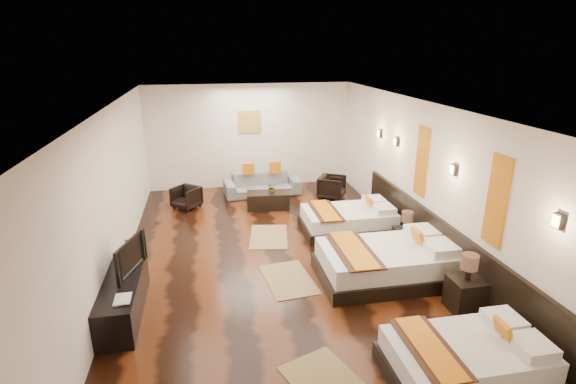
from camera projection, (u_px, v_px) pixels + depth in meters
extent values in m
cube|color=black|center=(280.00, 264.00, 7.87)|extent=(5.50, 9.50, 0.01)
cube|color=white|center=(279.00, 108.00, 6.98)|extent=(5.50, 9.50, 0.01)
cube|color=silver|center=(250.00, 136.00, 11.85)|extent=(5.50, 0.01, 2.80)
cube|color=silver|center=(109.00, 201.00, 6.94)|extent=(0.01, 9.50, 2.80)
cube|color=silver|center=(429.00, 182.00, 7.91)|extent=(0.01, 9.50, 2.80)
cube|color=black|center=(444.00, 248.00, 7.46)|extent=(0.08, 6.60, 0.90)
cube|color=black|center=(464.00, 369.00, 5.19)|extent=(1.85, 1.15, 0.19)
cube|color=white|center=(466.00, 353.00, 5.11)|extent=(1.77, 1.06, 0.26)
cube|color=orange|center=(503.00, 331.00, 5.12)|extent=(0.14, 0.28, 0.29)
cube|color=#38190F|center=(429.00, 348.00, 4.98)|extent=(0.49, 1.17, 0.02)
cube|color=orange|center=(430.00, 347.00, 4.98)|extent=(0.34, 1.17, 0.02)
cube|color=black|center=(386.00, 271.00, 7.38)|extent=(2.26, 1.40, 0.24)
cube|color=white|center=(387.00, 257.00, 7.29)|extent=(2.15, 1.29, 0.32)
cube|color=orange|center=(418.00, 238.00, 7.29)|extent=(0.17, 0.34, 0.35)
cube|color=#38190F|center=(353.00, 250.00, 7.13)|extent=(0.59, 1.42, 0.02)
cube|color=orange|center=(353.00, 249.00, 7.13)|extent=(0.41, 1.42, 0.02)
cube|color=black|center=(348.00, 226.00, 9.27)|extent=(1.93, 1.20, 0.20)
cube|color=white|center=(348.00, 216.00, 9.19)|extent=(1.84, 1.10, 0.28)
cube|color=orange|center=(370.00, 203.00, 9.19)|extent=(0.14, 0.29, 0.30)
cube|color=#38190F|center=(325.00, 211.00, 9.05)|extent=(0.51, 1.21, 0.02)
cube|color=orange|center=(325.00, 210.00, 9.05)|extent=(0.35, 1.21, 0.02)
cube|color=black|center=(465.00, 294.00, 6.45)|extent=(0.46, 0.46, 0.51)
cylinder|color=black|center=(468.00, 273.00, 6.34)|extent=(0.08, 0.08, 0.20)
cylinder|color=#3F2619|center=(470.00, 262.00, 6.28)|extent=(0.24, 0.24, 0.22)
cube|color=black|center=(405.00, 240.00, 8.33)|extent=(0.40, 0.40, 0.45)
cylinder|color=black|center=(407.00, 225.00, 8.23)|extent=(0.07, 0.07, 0.18)
cylinder|color=#3F2619|center=(407.00, 217.00, 8.18)|extent=(0.22, 0.22, 0.20)
cube|color=olive|center=(288.00, 279.00, 7.36)|extent=(0.88, 1.28, 0.01)
cube|color=olive|center=(269.00, 236.00, 9.00)|extent=(0.94, 1.31, 0.01)
cube|color=black|center=(124.00, 297.00, 6.35)|extent=(0.50, 1.80, 0.55)
imported|color=black|center=(125.00, 256.00, 6.42)|extent=(0.39, 0.90, 0.52)
imported|color=black|center=(114.00, 300.00, 5.74)|extent=(0.22, 0.30, 0.03)
imported|color=brown|center=(127.00, 249.00, 6.85)|extent=(0.36, 0.36, 0.31)
imported|color=slate|center=(262.00, 184.00, 11.47)|extent=(2.02, 0.93, 0.57)
imported|color=black|center=(186.00, 197.00, 10.53)|extent=(0.81, 0.81, 0.53)
imported|color=black|center=(332.00, 187.00, 11.20)|extent=(0.87, 0.86, 0.58)
cube|color=black|center=(268.00, 200.00, 10.52)|extent=(1.04, 0.59, 0.40)
imported|color=#2F5D1F|center=(272.00, 187.00, 10.43)|extent=(0.28, 0.26, 0.25)
cube|color=#D86014|center=(497.00, 201.00, 6.05)|extent=(0.04, 0.40, 1.30)
cube|color=#D86014|center=(422.00, 162.00, 8.09)|extent=(0.04, 0.40, 1.30)
cube|color=black|center=(558.00, 221.00, 4.97)|extent=(0.06, 0.12, 0.18)
cube|color=#FFD18C|center=(556.00, 221.00, 4.96)|extent=(0.02, 0.10, 0.14)
cube|color=black|center=(454.00, 170.00, 7.02)|extent=(0.06, 0.12, 0.18)
cube|color=#FFD18C|center=(452.00, 170.00, 7.01)|extent=(0.02, 0.10, 0.14)
cube|color=black|center=(397.00, 142.00, 9.07)|extent=(0.06, 0.12, 0.18)
cube|color=#FFD18C|center=(395.00, 142.00, 9.06)|extent=(0.02, 0.10, 0.14)
cube|color=black|center=(380.00, 133.00, 9.90)|extent=(0.06, 0.12, 0.18)
cube|color=#FFD18C|center=(379.00, 133.00, 9.90)|extent=(0.02, 0.10, 0.14)
cube|color=#AD873F|center=(250.00, 122.00, 11.70)|extent=(0.60, 0.04, 0.60)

